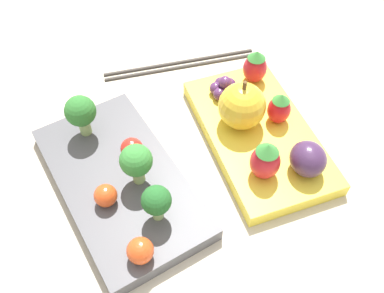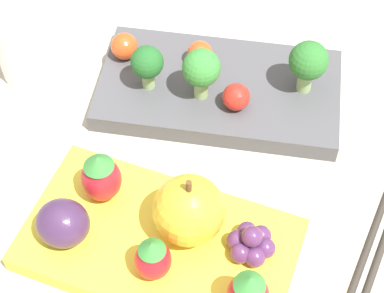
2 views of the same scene
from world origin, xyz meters
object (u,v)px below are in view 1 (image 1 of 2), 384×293
(cherry_tomato_1, at_px, (140,251))
(grape_cluster, at_px, (225,88))
(strawberry_1, at_px, (279,108))
(broccoli_floret_1, at_px, (156,201))
(strawberry_0, at_px, (265,160))
(strawberry_2, at_px, (255,67))
(bento_box_fruit, at_px, (257,132))
(apple, at_px, (242,106))
(broccoli_floret_0, at_px, (81,112))
(cherry_tomato_0, at_px, (132,149))
(plum, at_px, (308,159))
(cherry_tomato_2, at_px, (106,195))
(bento_box_savoury, at_px, (121,184))
(broccoli_floret_2, at_px, (136,162))
(chopsticks_pair, at_px, (180,64))

(cherry_tomato_1, height_order, grape_cluster, grape_cluster)
(strawberry_1, bearing_deg, broccoli_floret_1, 110.75)
(strawberry_0, bearing_deg, strawberry_1, -40.82)
(cherry_tomato_1, height_order, strawberry_2, strawberry_2)
(bento_box_fruit, bearing_deg, apple, 44.52)
(strawberry_2, bearing_deg, grape_cluster, 100.26)
(broccoli_floret_0, distance_m, strawberry_0, 0.21)
(cherry_tomato_0, bearing_deg, strawberry_1, -95.31)
(broccoli_floret_0, height_order, apple, apple)
(cherry_tomato_0, xyz_separation_m, grape_cluster, (0.05, -0.13, -0.00))
(broccoli_floret_0, bearing_deg, plum, -125.12)
(apple, bearing_deg, grape_cluster, -3.80)
(broccoli_floret_0, bearing_deg, cherry_tomato_2, 177.85)
(bento_box_savoury, relative_size, bento_box_fruit, 1.10)
(bento_box_fruit, distance_m, broccoli_floret_1, 0.16)
(cherry_tomato_2, bearing_deg, strawberry_1, -82.13)
(cherry_tomato_2, bearing_deg, cherry_tomato_0, -42.89)
(apple, relative_size, plum, 1.56)
(broccoli_floret_2, height_order, apple, apple)
(broccoli_floret_0, distance_m, strawberry_2, 0.22)
(cherry_tomato_1, xyz_separation_m, chopsticks_pair, (0.25, -0.14, -0.03))
(strawberry_2, xyz_separation_m, chopsticks_pair, (0.08, 0.07, -0.04))
(cherry_tomato_0, height_order, plum, plum)
(strawberry_0, bearing_deg, plum, -106.21)
(strawberry_0, bearing_deg, cherry_tomato_2, 79.20)
(cherry_tomato_1, xyz_separation_m, strawberry_1, (0.10, -0.20, 0.01))
(broccoli_floret_1, height_order, cherry_tomato_1, broccoli_floret_1)
(plum, height_order, chopsticks_pair, plum)
(strawberry_1, xyz_separation_m, plum, (-0.07, 0.01, -0.00))
(broccoli_floret_1, distance_m, grape_cluster, 0.19)
(cherry_tomato_1, distance_m, plum, 0.20)
(broccoli_floret_1, relative_size, broccoli_floret_2, 0.87)
(broccoli_floret_1, distance_m, chopsticks_pair, 0.25)
(broccoli_floret_2, xyz_separation_m, strawberry_0, (-0.04, -0.12, -0.01))
(strawberry_2, bearing_deg, broccoli_floret_0, 90.57)
(cherry_tomato_0, distance_m, plum, 0.19)
(broccoli_floret_0, distance_m, cherry_tomato_2, 0.10)
(strawberry_0, height_order, chopsticks_pair, strawberry_0)
(broccoli_floret_0, bearing_deg, grape_cluster, -91.98)
(strawberry_0, bearing_deg, cherry_tomato_0, 57.40)
(strawberry_2, bearing_deg, broccoli_floret_1, 127.28)
(cherry_tomato_1, distance_m, strawberry_2, 0.27)
(bento_box_fruit, relative_size, strawberry_1, 5.16)
(broccoli_floret_0, relative_size, broccoli_floret_1, 1.18)
(strawberry_1, bearing_deg, cherry_tomato_2, 97.87)
(strawberry_1, height_order, grape_cluster, strawberry_1)
(strawberry_0, bearing_deg, chopsticks_pair, 2.31)
(bento_box_savoury, bearing_deg, broccoli_floret_0, 11.55)
(grape_cluster, height_order, chopsticks_pair, grape_cluster)
(cherry_tomato_0, xyz_separation_m, plum, (-0.09, -0.16, 0.01))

